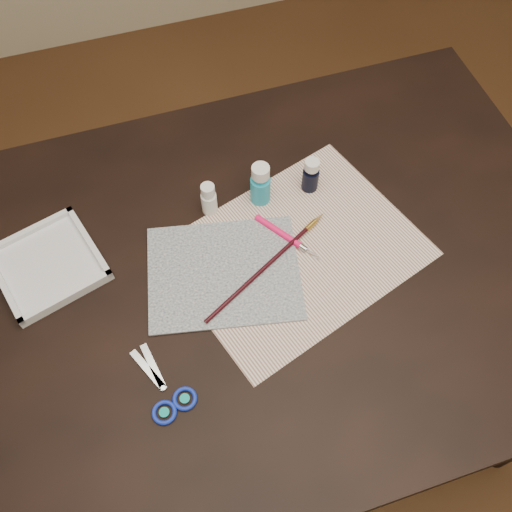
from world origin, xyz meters
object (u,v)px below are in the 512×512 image
object	(u,v)px
canvas	(224,273)
palette_tray	(48,264)
paint_bottle_white	(209,199)
paint_bottle_navy	(311,175)
paper	(297,251)
scissors	(156,383)
paint_bottle_cyan	(260,184)

from	to	relation	value
canvas	palette_tray	size ratio (longest dim) A/B	1.55
palette_tray	paint_bottle_white	bearing A→B (deg)	6.10
paint_bottle_navy	palette_tray	distance (m)	0.54
paint_bottle_white	paint_bottle_navy	distance (m)	0.21
paper	scissors	world-z (taller)	scissors
paper	paint_bottle_navy	bearing A→B (deg)	60.42
canvas	paint_bottle_cyan	xyz separation A→B (m)	(0.12, 0.14, 0.05)
paper	palette_tray	bearing A→B (deg)	166.51
paper	paint_bottle_white	bearing A→B (deg)	132.58
paint_bottle_cyan	paint_bottle_white	bearing A→B (deg)	177.20
paper	paint_bottle_cyan	xyz separation A→B (m)	(-0.03, 0.14, 0.05)
paint_bottle_white	paper	bearing A→B (deg)	-47.42
paper	palette_tray	distance (m)	0.47
canvas	paint_bottle_cyan	bearing A→B (deg)	50.42
paint_bottle_white	paint_bottle_cyan	xyz separation A→B (m)	(0.10, -0.01, 0.01)
paint_bottle_white	paint_bottle_navy	bearing A→B (deg)	-2.30
canvas	palette_tray	xyz separation A→B (m)	(-0.31, 0.11, 0.01)
paint_bottle_white	scissors	xyz separation A→B (m)	(-0.18, -0.32, -0.03)
canvas	paint_bottle_cyan	world-z (taller)	paint_bottle_cyan
paper	canvas	xyz separation A→B (m)	(-0.15, -0.01, 0.00)
palette_tray	scissors	bearing A→B (deg)	-63.60
paper	paint_bottle_white	world-z (taller)	paint_bottle_white
canvas	paint_bottle_white	size ratio (longest dim) A/B	3.73
paint_bottle_white	palette_tray	xyz separation A→B (m)	(-0.32, -0.03, -0.03)
paper	scissors	size ratio (longest dim) A/B	2.77
palette_tray	paper	bearing A→B (deg)	-13.49
paper	paint_bottle_white	distance (m)	0.20
canvas	scissors	xyz separation A→B (m)	(-0.17, -0.17, 0.00)
paper	paint_bottle_cyan	size ratio (longest dim) A/B	4.57
scissors	palette_tray	distance (m)	0.32
paper	canvas	world-z (taller)	canvas
canvas	paint_bottle_navy	distance (m)	0.27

